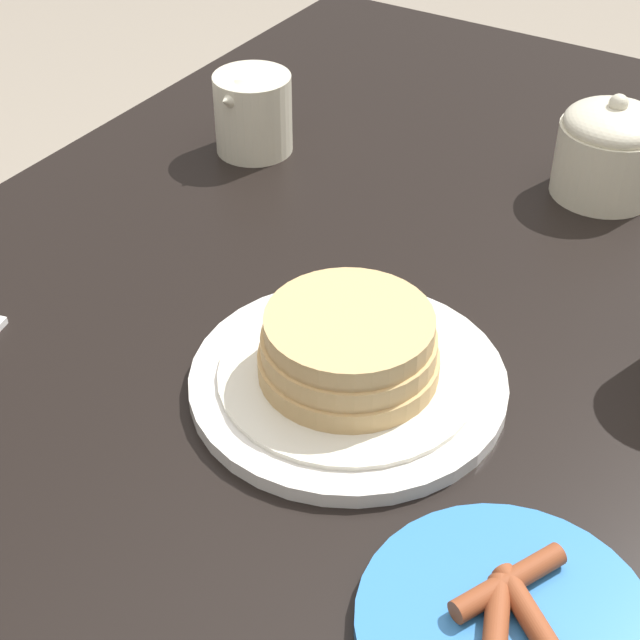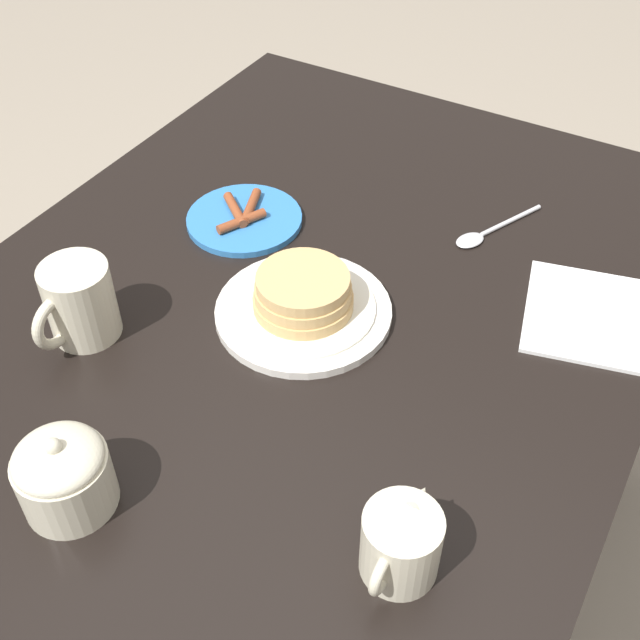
# 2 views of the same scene
# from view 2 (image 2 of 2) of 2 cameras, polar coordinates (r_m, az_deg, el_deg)

# --- Properties ---
(ground_plane) EXTENTS (8.00, 8.00, 0.00)m
(ground_plane) POSITION_cam_2_polar(r_m,az_deg,el_deg) (1.62, -1.86, -19.27)
(ground_plane) COLOR gray
(dining_table) EXTENTS (1.32, 0.89, 0.72)m
(dining_table) POSITION_cam_2_polar(r_m,az_deg,el_deg) (1.12, -2.56, -4.86)
(dining_table) COLOR black
(dining_table) RESTS_ON ground_plane
(pancake_plate) EXTENTS (0.23, 0.23, 0.07)m
(pancake_plate) POSITION_cam_2_polar(r_m,az_deg,el_deg) (1.04, -1.20, 1.32)
(pancake_plate) COLOR white
(pancake_plate) RESTS_ON dining_table
(side_plate_bacon) EXTENTS (0.17, 0.17, 0.02)m
(side_plate_bacon) POSITION_cam_2_polar(r_m,az_deg,el_deg) (1.21, -5.41, 7.20)
(side_plate_bacon) COLOR #337AC6
(side_plate_bacon) RESTS_ON dining_table
(coffee_mug) EXTENTS (0.12, 0.09, 0.10)m
(coffee_mug) POSITION_cam_2_polar(r_m,az_deg,el_deg) (1.03, -16.81, 1.22)
(coffee_mug) COLOR beige
(coffee_mug) RESTS_ON dining_table
(creamer_pitcher) EXTENTS (0.11, 0.08, 0.09)m
(creamer_pitcher) POSITION_cam_2_polar(r_m,az_deg,el_deg) (0.79, 5.79, -15.47)
(creamer_pitcher) COLOR beige
(creamer_pitcher) RESTS_ON dining_table
(sugar_bowl) EXTENTS (0.10, 0.10, 0.10)m
(sugar_bowl) POSITION_cam_2_polar(r_m,az_deg,el_deg) (0.87, -17.78, -10.39)
(sugar_bowl) COLOR beige
(sugar_bowl) RESTS_ON dining_table
(napkin) EXTENTS (0.21, 0.20, 0.01)m
(napkin) POSITION_cam_2_polar(r_m,az_deg,el_deg) (1.10, 18.45, 0.34)
(napkin) COLOR white
(napkin) RESTS_ON dining_table
(spoon) EXTENTS (0.16, 0.09, 0.01)m
(spoon) POSITION_cam_2_polar(r_m,az_deg,el_deg) (1.20, 11.57, 6.04)
(spoon) COLOR silver
(spoon) RESTS_ON dining_table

